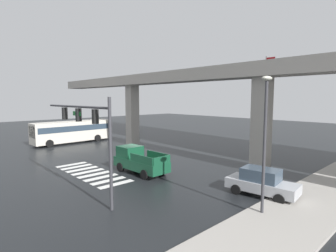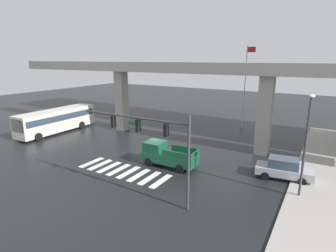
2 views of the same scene
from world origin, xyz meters
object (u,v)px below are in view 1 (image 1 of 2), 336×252
(pickup_truck, at_px, (138,161))
(city_bus, at_px, (73,130))
(traffic_signal_mast, at_px, (87,124))
(street_lamp_near_corner, at_px, (265,129))
(sedan_silver, at_px, (261,182))
(flagpole, at_px, (265,97))

(pickup_truck, distance_m, city_bus, 18.39)
(traffic_signal_mast, xyz_separation_m, street_lamp_near_corner, (8.62, 5.44, -0.01))
(street_lamp_near_corner, bearing_deg, city_bus, 175.08)
(pickup_truck, bearing_deg, traffic_signal_mast, -66.76)
(pickup_truck, bearing_deg, sedan_silver, 14.81)
(street_lamp_near_corner, distance_m, flagpole, 19.96)
(city_bus, distance_m, traffic_signal_mast, 22.29)
(pickup_truck, distance_m, sedan_silver, 9.89)
(city_bus, distance_m, flagpole, 25.66)
(traffic_signal_mast, distance_m, flagpole, 23.21)
(traffic_signal_mast, xyz_separation_m, flagpole, (-0.46, 23.13, 1.80))
(sedan_silver, bearing_deg, traffic_signal_mast, -131.34)
(sedan_silver, relative_size, street_lamp_near_corner, 0.62)
(city_bus, xyz_separation_m, street_lamp_near_corner, (29.24, -2.52, 2.83))
(pickup_truck, distance_m, traffic_signal_mast, 7.07)
(pickup_truck, xyz_separation_m, city_bus, (-18.22, 2.36, 0.73))
(city_bus, distance_m, sedan_silver, 27.80)
(city_bus, relative_size, sedan_silver, 2.43)
(city_bus, relative_size, flagpole, 0.98)
(sedan_silver, xyz_separation_m, street_lamp_near_corner, (1.46, -2.69, 3.70))
(flagpole, bearing_deg, street_lamp_near_corner, -62.85)
(pickup_truck, xyz_separation_m, street_lamp_near_corner, (11.02, -0.16, 3.57))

